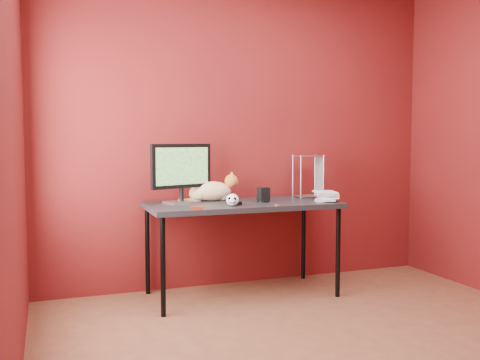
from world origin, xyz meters
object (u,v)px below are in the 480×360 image
object	(u,v)px
speaker	(263,195)
cat	(211,191)
monitor	(181,170)
book_stack	(316,146)
desk	(242,208)
skull_mug	(233,200)

from	to	relation	value
speaker	cat	bearing A→B (deg)	140.47
monitor	speaker	size ratio (longest dim) A/B	4.43
monitor	book_stack	xyz separation A→B (m)	(1.07, -0.20, 0.19)
cat	book_stack	world-z (taller)	book_stack
desk	skull_mug	size ratio (longest dim) A/B	14.57
book_stack	desk	bearing A→B (deg)	169.74
skull_mug	cat	bearing A→B (deg)	120.52
book_stack	skull_mug	bearing A→B (deg)	-171.88
desk	monitor	size ratio (longest dim) A/B	2.92
desk	cat	size ratio (longest dim) A/B	2.98
skull_mug	speaker	distance (m)	0.36
cat	book_stack	distance (m)	0.92
speaker	book_stack	xyz separation A→B (m)	(0.43, -0.06, 0.39)
monitor	speaker	xyz separation A→B (m)	(0.63, -0.14, -0.20)
speaker	book_stack	distance (m)	0.59
desk	monitor	distance (m)	0.57
speaker	skull_mug	bearing A→B (deg)	-159.51
desk	cat	world-z (taller)	cat
desk	book_stack	size ratio (longest dim) A/B	1.68
cat	skull_mug	world-z (taller)	cat
desk	skull_mug	xyz separation A→B (m)	(-0.15, -0.22, 0.10)
monitor	speaker	world-z (taller)	monitor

